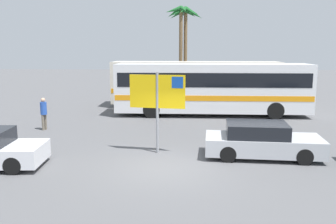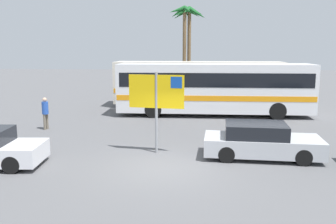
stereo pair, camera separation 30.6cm
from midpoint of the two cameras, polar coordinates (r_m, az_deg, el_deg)
The scene contains 8 objects.
ground at distance 12.79m, azimuth -0.03°, elevation -8.83°, with size 120.00×120.00×0.00m, color #565659.
bus_front_coach at distance 22.80m, azimuth 7.57°, elevation 3.95°, with size 11.77×2.67×3.17m.
bus_rear_coach at distance 26.21m, azimuth 5.07°, elevation 4.76°, with size 11.77×2.67×3.17m.
ferry_sign at distance 14.24m, azimuth -1.03°, elevation 2.71°, with size 2.19×0.37×3.20m.
car_silver at distance 14.37m, azimuth 14.79°, elevation -4.42°, with size 4.45×2.10×1.32m.
pedestrian_by_bus at distance 19.62m, azimuth -18.15°, elevation 0.18°, with size 0.32×0.32×1.65m.
palm_tree_seaside at distance 33.61m, azimuth 3.63°, elevation 13.69°, with size 3.10×3.21×7.79m.
palm_tree_inland at distance 33.37m, azimuth 2.82°, elevation 13.26°, with size 2.90×3.00×7.81m.
Camera 2 is at (1.05, -12.07, 4.10)m, focal length 39.15 mm.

